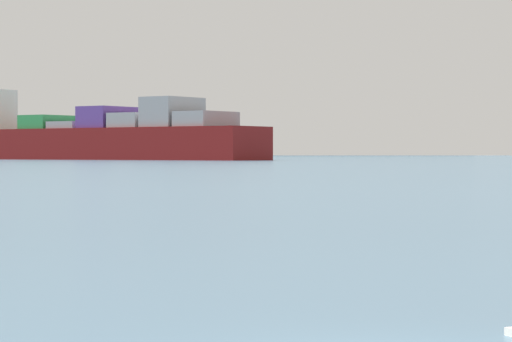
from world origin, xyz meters
The scene contains 1 object.
cargo_ship centered at (64.49, 409.95, 8.39)m, with size 105.82×127.76×33.31m.
Camera 1 is at (-5.96, -13.33, 2.67)m, focal length 81.60 mm.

